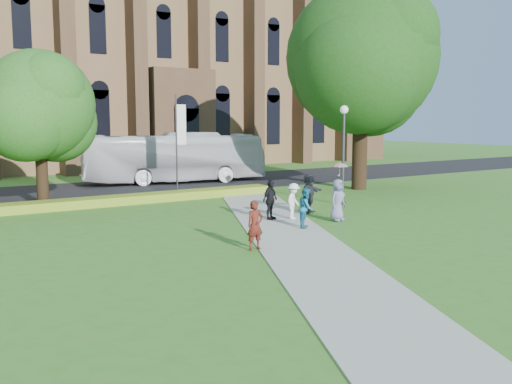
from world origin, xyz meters
TOP-DOWN VIEW (x-y plane):
  - ground at (0.00, 0.00)m, footprint 160.00×160.00m
  - road at (0.00, 20.00)m, footprint 160.00×10.00m
  - footpath at (0.00, 1.00)m, footprint 15.58×28.54m
  - flower_hedge at (-2.00, 13.20)m, footprint 18.00×1.40m
  - cathedral at (10.00, 39.73)m, footprint 52.60×18.25m
  - streetlamp at (7.50, 6.50)m, footprint 0.44×0.44m
  - large_tree at (13.00, 11.00)m, footprint 9.60×9.60m
  - street_tree_1 at (-6.00, 14.50)m, footprint 5.60×5.60m
  - banner_pole_0 at (2.11, 15.20)m, footprint 0.70×0.10m
  - tour_coach at (4.62, 21.07)m, footprint 13.21×5.62m
  - pedestrian_0 at (-2.32, 0.11)m, footprint 0.64×0.44m
  - pedestrian_1 at (1.67, 2.29)m, footprint 1.02×1.01m
  - pedestrian_2 at (2.48, 4.23)m, footprint 1.21×1.07m
  - pedestrian_3 at (1.50, 4.66)m, footprint 1.14×0.81m
  - pedestrian_4 at (3.88, 2.83)m, footprint 1.02×0.79m
  - pedestrian_5 at (4.20, 5.23)m, footprint 1.84×1.29m
  - parasol at (4.06, 2.93)m, footprint 0.92×0.92m

SIDE VIEW (x-z plane):
  - ground at x=0.00m, z-range 0.00..0.00m
  - road at x=0.00m, z-range 0.00..0.02m
  - footpath at x=0.00m, z-range 0.00..0.04m
  - flower_hedge at x=-2.00m, z-range 0.00..0.45m
  - pedestrian_2 at x=2.48m, z-range 0.04..1.66m
  - pedestrian_1 at x=1.67m, z-range 0.04..1.70m
  - pedestrian_0 at x=-2.32m, z-range 0.04..1.73m
  - pedestrian_3 at x=1.50m, z-range 0.04..1.83m
  - pedestrian_4 at x=3.88m, z-range 0.04..1.89m
  - pedestrian_5 at x=4.20m, z-range 0.04..1.95m
  - tour_coach at x=4.62m, z-range 0.02..3.60m
  - parasol at x=4.06m, z-range 1.89..2.51m
  - streetlamp at x=7.50m, z-range 0.68..5.92m
  - banner_pole_0 at x=2.11m, z-range 0.39..6.39m
  - street_tree_1 at x=-6.00m, z-range 1.20..9.25m
  - large_tree at x=13.00m, z-range 1.77..14.97m
  - cathedral at x=10.00m, z-range -1.02..26.98m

